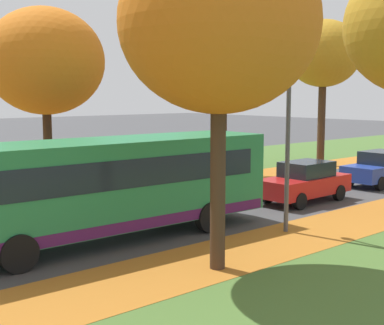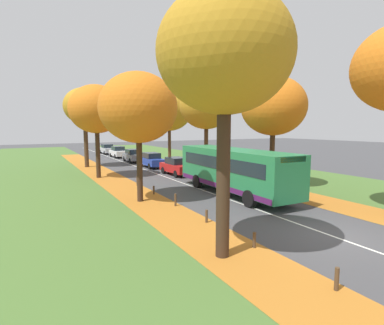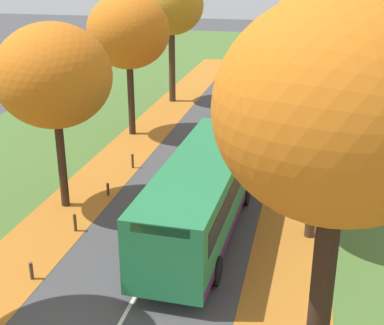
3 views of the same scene
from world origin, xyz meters
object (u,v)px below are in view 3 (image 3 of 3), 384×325
at_px(tree_left_mid, 128,32).
at_px(car_red_lead, 241,139).
at_px(bollard_sixth, 133,161).
at_px(car_silver_trailing, 273,57).
at_px(tree_right_nearest, 340,112).
at_px(bus, 203,192).
at_px(bollard_fifth, 108,189).
at_px(car_blue_following, 252,109).
at_px(tree_right_far, 326,11).
at_px(tree_right_near, 323,81).
at_px(car_grey_third_in_line, 260,87).
at_px(tree_left_near, 54,76).
at_px(tree_right_mid, 328,25).
at_px(bollard_third, 31,271).
at_px(streetlamp_right, 282,110).
at_px(car_white_fourth_in_line, 267,70).
at_px(tree_left_far, 171,6).
at_px(bollard_fourth, 75,223).

xyz_separation_m(tree_left_mid, car_red_lead, (6.73, -1.93, -5.13)).
bearing_deg(bollard_sixth, car_silver_trailing, 80.95).
relative_size(tree_right_nearest, bus, 0.90).
distance_m(tree_right_nearest, car_silver_trailing, 42.60).
relative_size(bollard_fifth, car_blue_following, 0.14).
distance_m(tree_right_far, car_blue_following, 8.19).
height_order(tree_right_near, car_grey_third_in_line, tree_right_near).
height_order(tree_left_near, bollard_sixth, tree_left_near).
height_order(car_grey_third_in_line, car_silver_trailing, same).
xyz_separation_m(tree_right_near, bollard_sixth, (-8.73, 5.10, -5.57)).
bearing_deg(tree_right_mid, bollard_third, -121.71).
bearing_deg(car_silver_trailing, bollard_fifth, -98.11).
xyz_separation_m(streetlamp_right, car_grey_third_in_line, (-2.54, 16.26, -2.92)).
height_order(bollard_sixth, car_white_fourth_in_line, car_white_fourth_in_line).
distance_m(tree_right_mid, bollard_fifth, 13.47).
xyz_separation_m(bollard_third, bus, (4.80, 4.32, 1.40)).
relative_size(tree_right_mid, car_silver_trailing, 2.16).
bearing_deg(tree_right_far, tree_left_mid, -142.40).
relative_size(tree_left_near, streetlamp_right, 1.27).
height_order(tree_left_far, tree_right_far, tree_right_far).
height_order(tree_left_mid, car_blue_following, tree_left_mid).
distance_m(bollard_third, car_grey_third_in_line, 25.74).
xyz_separation_m(tree_right_nearest, tree_right_mid, (-0.00, 18.07, -0.58)).
bearing_deg(car_white_fourth_in_line, bollard_sixth, -101.79).
bearing_deg(car_grey_third_in_line, tree_right_near, -78.67).
xyz_separation_m(tree_right_mid, car_silver_trailing, (-4.41, 23.81, -5.84)).
bearing_deg(bus, bollard_sixth, 129.59).
relative_size(car_red_lead, car_blue_following, 1.01).
bearing_deg(car_silver_trailing, car_red_lead, -88.98).
distance_m(tree_right_far, car_grey_third_in_line, 7.35).
xyz_separation_m(tree_left_near, tree_right_nearest, (10.33, -8.91, 1.69)).
relative_size(tree_right_nearest, bollard_fifth, 16.41).
bearing_deg(car_red_lead, car_blue_following, 91.27).
bearing_deg(bus, car_red_lead, 88.60).
bearing_deg(tree_right_mid, car_silver_trailing, 100.50).
relative_size(tree_right_far, car_red_lead, 2.15).
xyz_separation_m(tree_right_mid, bollard_third, (-8.98, -14.54, -6.34)).
bearing_deg(car_grey_third_in_line, tree_left_near, -106.93).
relative_size(tree_left_mid, bollard_sixth, 10.95).
xyz_separation_m(tree_left_near, car_red_lead, (6.36, 7.92, -4.72)).
distance_m(tree_right_near, bollard_third, 11.56).
height_order(tree_left_near, bollard_fifth, tree_left_near).
bearing_deg(tree_right_nearest, car_red_lead, 103.26).
bearing_deg(car_blue_following, bollard_sixth, -117.67).
bearing_deg(car_silver_trailing, bollard_fourth, -97.40).
bearing_deg(tree_right_mid, streetlamp_right, -107.39).
xyz_separation_m(tree_left_near, car_silver_trailing, (5.91, 32.97, -4.72)).
bearing_deg(tree_right_mid, bollard_fifth, -138.71).
distance_m(car_blue_following, car_white_fourth_in_line, 12.60).
relative_size(tree_left_near, car_silver_trailing, 1.80).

